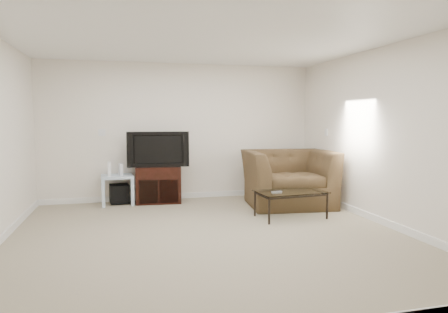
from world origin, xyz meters
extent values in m
plane|color=tan|center=(0.00, 0.00, 0.00)|extent=(5.00, 5.00, 0.00)
plane|color=white|center=(0.00, 0.00, 2.50)|extent=(5.00, 5.00, 0.00)
cube|color=silver|center=(0.00, 2.50, 1.25)|extent=(5.00, 0.02, 2.50)
cube|color=silver|center=(2.50, 0.00, 1.25)|extent=(0.02, 5.00, 2.50)
cube|color=white|center=(-1.40, 2.49, 1.25)|extent=(0.12, 0.02, 0.12)
cube|color=white|center=(2.49, 1.60, 1.25)|extent=(0.02, 0.09, 0.13)
cube|color=white|center=(2.49, 1.30, 0.30)|extent=(0.02, 0.08, 0.12)
cube|color=black|center=(-0.44, 2.24, 0.54)|extent=(0.47, 0.34, 0.06)
imported|color=black|center=(-0.44, 2.25, 0.96)|extent=(1.01, 0.26, 0.62)
cube|color=black|center=(-1.13, 2.30, 0.18)|extent=(0.35, 0.35, 0.32)
cube|color=white|center=(-1.28, 2.25, 0.63)|extent=(0.06, 0.17, 0.23)
cube|color=silver|center=(-1.09, 2.26, 0.61)|extent=(0.08, 0.16, 0.20)
imported|color=brown|center=(1.72, 1.49, 0.64)|extent=(1.55, 1.09, 1.27)
cube|color=#B2B2B7|center=(1.16, 0.62, 0.41)|extent=(0.16, 0.05, 0.02)
camera|label=1|loc=(-1.03, -4.87, 1.50)|focal=32.00mm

